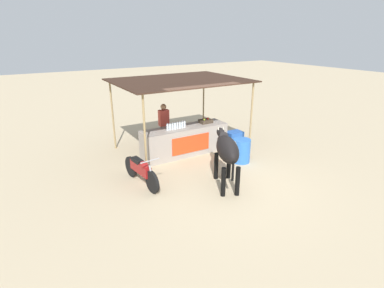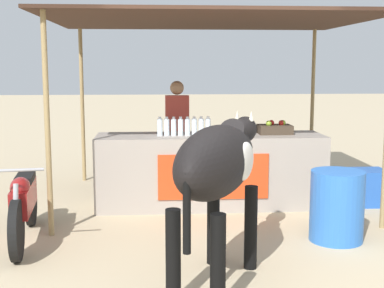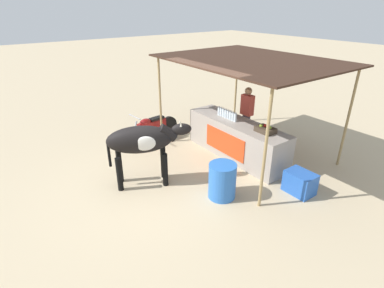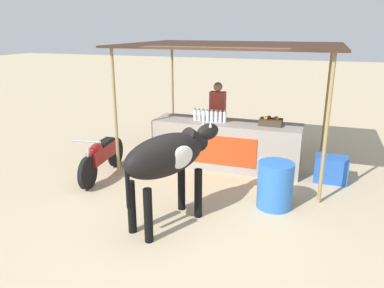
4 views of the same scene
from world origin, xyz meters
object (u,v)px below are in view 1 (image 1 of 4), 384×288
(water_barrel, at_px, (241,151))
(cow, at_px, (227,150))
(stall_counter, at_px, (185,140))
(vendor_behind_counter, at_px, (164,126))
(cooler_box, at_px, (234,138))
(motorcycle_parked, at_px, (141,170))
(fruit_crate, at_px, (206,121))

(water_barrel, height_order, cow, cow)
(stall_counter, bearing_deg, water_barrel, -51.93)
(vendor_behind_counter, xyz_separation_m, cooler_box, (2.47, -0.85, -0.61))
(stall_counter, relative_size, motorcycle_parked, 1.67)
(stall_counter, distance_m, cooler_box, 2.08)
(water_barrel, distance_m, motorcycle_parked, 3.34)
(cooler_box, distance_m, motorcycle_parked, 4.38)
(fruit_crate, xyz_separation_m, motorcycle_parked, (-3.01, -1.38, -0.60))
(fruit_crate, height_order, water_barrel, fruit_crate)
(stall_counter, bearing_deg, fruit_crate, 3.41)
(motorcycle_parked, bearing_deg, fruit_crate, 24.66)
(cow, relative_size, motorcycle_parked, 1.00)
(cooler_box, bearing_deg, motorcycle_parked, -163.64)
(cooler_box, bearing_deg, stall_counter, 177.31)
(vendor_behind_counter, height_order, motorcycle_parked, vendor_behind_counter)
(water_barrel, bearing_deg, cooler_box, 58.93)
(water_barrel, relative_size, cow, 0.42)
(cooler_box, height_order, water_barrel, water_barrel)
(motorcycle_parked, bearing_deg, water_barrel, -3.51)
(vendor_behind_counter, height_order, cow, vendor_behind_counter)
(cow, bearing_deg, fruit_crate, 67.64)
(stall_counter, relative_size, cooler_box, 5.00)
(cow, xyz_separation_m, motorcycle_parked, (-1.93, 1.24, -0.61))
(cooler_box, relative_size, cow, 0.33)
(stall_counter, distance_m, vendor_behind_counter, 0.93)
(cow, bearing_deg, water_barrel, 36.43)
(fruit_crate, height_order, motorcycle_parked, fruit_crate)
(vendor_behind_counter, xyz_separation_m, water_barrel, (1.61, -2.29, -0.47))
(stall_counter, height_order, cow, cow)
(vendor_behind_counter, distance_m, cooler_box, 2.68)
(fruit_crate, relative_size, cooler_box, 0.73)
(water_barrel, bearing_deg, cow, -143.57)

